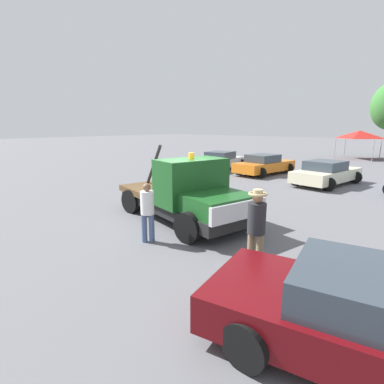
# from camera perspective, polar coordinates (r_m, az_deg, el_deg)

# --- Properties ---
(ground_plane) EXTENTS (160.00, 160.00, 0.00)m
(ground_plane) POSITION_cam_1_polar(r_m,az_deg,el_deg) (10.50, -2.04, -5.21)
(ground_plane) COLOR slate
(tow_truck) EXTENTS (5.90, 3.23, 2.51)m
(tow_truck) POSITION_cam_1_polar(r_m,az_deg,el_deg) (9.98, -0.98, -0.62)
(tow_truck) COLOR black
(tow_truck) RESTS_ON ground
(person_near_truck) EXTENTS (0.41, 0.41, 1.86)m
(person_near_truck) POSITION_cam_1_polar(r_m,az_deg,el_deg) (6.74, 12.18, -5.89)
(person_near_truck) COLOR #847051
(person_near_truck) RESTS_ON ground
(person_at_hood) EXTENTS (0.37, 0.37, 1.68)m
(person_at_hood) POSITION_cam_1_polar(r_m,az_deg,el_deg) (8.32, -8.49, -3.15)
(person_at_hood) COLOR #475B84
(person_at_hood) RESTS_ON ground
(parked_car_silver) EXTENTS (2.92, 4.68, 1.34)m
(parked_car_silver) POSITION_cam_1_polar(r_m,az_deg,el_deg) (22.58, 5.59, 5.96)
(parked_car_silver) COLOR #B7B7BC
(parked_car_silver) RESTS_ON ground
(parked_car_orange) EXTENTS (2.80, 4.80, 1.34)m
(parked_car_orange) POSITION_cam_1_polar(r_m,az_deg,el_deg) (20.73, 13.57, 5.10)
(parked_car_orange) COLOR orange
(parked_car_orange) RESTS_ON ground
(parked_car_cream) EXTENTS (2.92, 4.87, 1.34)m
(parked_car_cream) POSITION_cam_1_polar(r_m,az_deg,el_deg) (18.10, 24.20, 3.32)
(parked_car_cream) COLOR beige
(parked_car_cream) RESTS_ON ground
(canopy_tent_red) EXTENTS (3.38, 3.38, 2.76)m
(canopy_tent_red) POSITION_cam_1_polar(r_m,az_deg,el_deg) (34.00, 29.28, 9.53)
(canopy_tent_red) COLOR #9E9EA3
(canopy_tent_red) RESTS_ON ground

